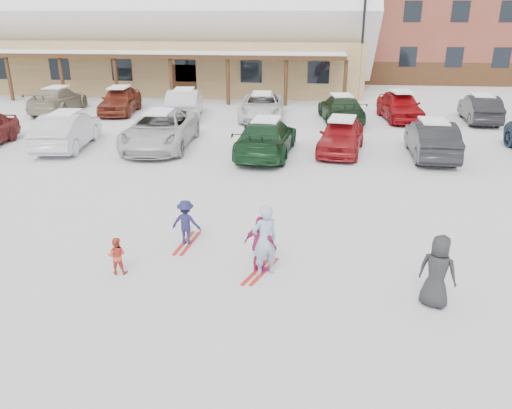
# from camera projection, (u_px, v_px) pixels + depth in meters

# --- Properties ---
(ground) EXTENTS (160.00, 160.00, 0.00)m
(ground) POSITION_uv_depth(u_px,v_px,m) (239.00, 258.00, 11.84)
(ground) COLOR white
(ground) RESTS_ON ground
(day_lodge) EXTENTS (29.12, 12.50, 10.38)m
(day_lodge) POSITION_uv_depth(u_px,v_px,m) (171.00, 34.00, 37.24)
(day_lodge) COLOR tan
(day_lodge) RESTS_ON ground
(lamp_post) EXTENTS (0.50, 0.25, 6.86)m
(lamp_post) POSITION_uv_depth(u_px,v_px,m) (362.00, 40.00, 31.39)
(lamp_post) COLOR black
(lamp_post) RESTS_ON ground
(conifer_3) EXTENTS (3.96, 3.96, 9.18)m
(conifer_3) POSITION_uv_depth(u_px,v_px,m) (358.00, 16.00, 50.19)
(conifer_3) COLOR black
(conifer_3) RESTS_ON ground
(adult_skier) EXTENTS (0.72, 0.64, 1.64)m
(adult_skier) POSITION_uv_depth(u_px,v_px,m) (265.00, 240.00, 10.85)
(adult_skier) COLOR #8FA9C6
(adult_skier) RESTS_ON ground
(toddler_red) EXTENTS (0.45, 0.37, 0.86)m
(toddler_red) POSITION_uv_depth(u_px,v_px,m) (117.00, 256.00, 11.03)
(toddler_red) COLOR #CF402B
(toddler_red) RESTS_ON ground
(child_navy) EXTENTS (0.79, 0.51, 1.16)m
(child_navy) POSITION_uv_depth(u_px,v_px,m) (186.00, 222.00, 12.39)
(child_navy) COLOR #1B1C44
(child_navy) RESTS_ON ground
(skis_child_navy) EXTENTS (0.35, 1.41, 0.03)m
(skis_child_navy) POSITION_uv_depth(u_px,v_px,m) (187.00, 243.00, 12.59)
(skis_child_navy) COLOR red
(skis_child_navy) RESTS_ON ground
(child_magenta) EXTENTS (0.85, 0.58, 1.34)m
(child_magenta) POSITION_uv_depth(u_px,v_px,m) (260.00, 245.00, 10.98)
(child_magenta) COLOR #AF2263
(child_magenta) RESTS_ON ground
(skis_child_magenta) EXTENTS (0.68, 1.38, 0.03)m
(skis_child_magenta) POSITION_uv_depth(u_px,v_px,m) (260.00, 271.00, 11.22)
(skis_child_magenta) COLOR red
(skis_child_magenta) RESTS_ON ground
(bystander_dark) EXTENTS (0.87, 0.77, 1.51)m
(bystander_dark) POSITION_uv_depth(u_px,v_px,m) (437.00, 271.00, 9.69)
(bystander_dark) COLOR #252628
(bystander_dark) RESTS_ON ground
(parked_car_1) EXTENTS (2.15, 4.79, 1.52)m
(parked_car_1) POSITION_uv_depth(u_px,v_px,m) (67.00, 130.00, 21.21)
(parked_car_1) COLOR #BBBCC2
(parked_car_1) RESTS_ON ground
(parked_car_2) EXTENTS (2.78, 5.65, 1.54)m
(parked_car_2) POSITION_uv_depth(u_px,v_px,m) (160.00, 130.00, 21.31)
(parked_car_2) COLOR silver
(parked_car_2) RESTS_ON ground
(parked_car_3) EXTENTS (2.43, 5.19, 1.46)m
(parked_car_3) POSITION_uv_depth(u_px,v_px,m) (266.00, 137.00, 20.13)
(parked_car_3) COLOR #15381C
(parked_car_3) RESTS_ON ground
(parked_car_4) EXTENTS (2.34, 4.38, 1.42)m
(parked_car_4) POSITION_uv_depth(u_px,v_px,m) (341.00, 135.00, 20.55)
(parked_car_4) COLOR #A3181E
(parked_car_4) RESTS_ON ground
(parked_car_5) EXTENTS (1.71, 4.49, 1.46)m
(parked_car_5) POSITION_uv_depth(u_px,v_px,m) (431.00, 139.00, 19.87)
(parked_car_5) COLOR black
(parked_car_5) RESTS_ON ground
(parked_car_7) EXTENTS (2.30, 5.06, 1.44)m
(parked_car_7) POSITION_uv_depth(u_px,v_px,m) (58.00, 100.00, 28.82)
(parked_car_7) COLOR gray
(parked_car_7) RESTS_ON ground
(parked_car_8) EXTENTS (2.20, 4.55, 1.50)m
(parked_car_8) POSITION_uv_depth(u_px,v_px,m) (120.00, 100.00, 28.49)
(parked_car_8) COLOR maroon
(parked_car_8) RESTS_ON ground
(parked_car_9) EXTENTS (2.26, 4.91, 1.56)m
(parked_car_9) POSITION_uv_depth(u_px,v_px,m) (185.00, 104.00, 27.29)
(parked_car_9) COLOR silver
(parked_car_9) RESTS_ON ground
(parked_car_10) EXTENTS (2.54, 5.11, 1.39)m
(parked_car_10) POSITION_uv_depth(u_px,v_px,m) (262.00, 106.00, 27.01)
(parked_car_10) COLOR white
(parked_car_10) RESTS_ON ground
(parked_car_11) EXTENTS (2.55, 5.01, 1.39)m
(parked_car_11) POSITION_uv_depth(u_px,v_px,m) (341.00, 108.00, 26.37)
(parked_car_11) COLOR #19301B
(parked_car_11) RESTS_ON ground
(parked_car_12) EXTENTS (2.27, 4.65, 1.53)m
(parked_car_12) POSITION_uv_depth(u_px,v_px,m) (400.00, 106.00, 26.73)
(parked_car_12) COLOR #A00C11
(parked_car_12) RESTS_ON ground
(parked_car_13) EXTENTS (1.84, 4.40, 1.41)m
(parked_car_13) POSITION_uv_depth(u_px,v_px,m) (480.00, 109.00, 26.25)
(parked_car_13) COLOR black
(parked_car_13) RESTS_ON ground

